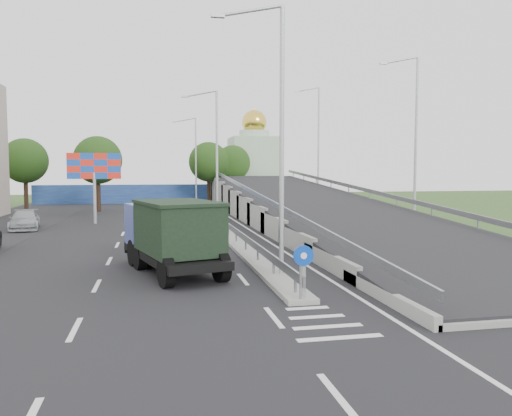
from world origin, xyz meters
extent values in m
plane|color=#2D4C1E|center=(0.00, 0.00, 0.00)|extent=(160.00, 160.00, 0.00)
cube|color=black|center=(-3.00, 20.00, 0.00)|extent=(26.00, 90.00, 0.04)
cube|color=gray|center=(0.00, 24.00, 0.10)|extent=(1.00, 44.00, 0.20)
cube|color=gray|center=(12.30, 24.00, 2.35)|extent=(0.10, 50.00, 0.32)
cube|color=gray|center=(2.80, 24.00, 2.35)|extent=(0.10, 50.00, 0.32)
cube|color=gray|center=(0.00, 24.00, 0.75)|extent=(0.08, 44.00, 0.32)
cylinder|color=gray|center=(0.00, 24.00, 0.50)|extent=(0.09, 0.09, 0.60)
cylinder|color=black|center=(0.00, 2.20, 0.80)|extent=(0.20, 0.20, 1.20)
cylinder|color=#0C3FBF|center=(0.00, 2.12, 1.55)|extent=(0.64, 0.05, 0.64)
cylinder|color=white|center=(0.00, 2.09, 1.55)|extent=(0.20, 0.03, 0.20)
cylinder|color=#B2B5B7|center=(0.30, 6.00, 5.20)|extent=(0.18, 0.18, 10.00)
cylinder|color=#B2B5B7|center=(-0.90, 6.00, 9.95)|extent=(2.57, 0.12, 0.66)
cube|color=#B2B5B7|center=(-2.10, 6.00, 9.70)|extent=(0.50, 0.18, 0.12)
cylinder|color=#B2B5B7|center=(0.30, 26.00, 5.20)|extent=(0.18, 0.18, 10.00)
cylinder|color=#B2B5B7|center=(-0.90, 26.00, 9.95)|extent=(2.57, 0.12, 0.66)
cube|color=#B2B5B7|center=(-2.10, 26.00, 9.70)|extent=(0.50, 0.18, 0.12)
cylinder|color=#B2B5B7|center=(0.30, 46.00, 5.20)|extent=(0.18, 0.18, 10.00)
cylinder|color=#B2B5B7|center=(-0.90, 46.00, 9.95)|extent=(2.57, 0.12, 0.66)
cube|color=#B2B5B7|center=(-2.10, 46.00, 9.70)|extent=(0.50, 0.18, 0.12)
cube|color=navy|center=(-4.00, 52.00, 1.20)|extent=(30.00, 0.50, 2.40)
cube|color=#B2CCAD|center=(10.00, 60.00, 4.50)|extent=(7.00, 7.00, 9.00)
cylinder|color=#B2CCAD|center=(10.00, 60.00, 9.50)|extent=(4.40, 4.40, 1.00)
sphere|color=gold|center=(10.00, 60.00, 11.20)|extent=(3.60, 3.60, 3.60)
cone|color=gold|center=(10.00, 60.00, 13.20)|extent=(0.30, 0.30, 1.20)
cylinder|color=#B2B5B7|center=(-9.00, 28.00, 2.00)|extent=(0.24, 0.24, 4.00)
cube|color=red|center=(-9.00, 28.00, 4.50)|extent=(4.00, 0.20, 2.00)
cylinder|color=black|center=(-10.00, 40.00, 2.00)|extent=(0.44, 0.44, 4.00)
sphere|color=#1D350E|center=(-10.00, 40.00, 5.20)|extent=(4.80, 4.80, 4.80)
cylinder|color=black|center=(2.00, 48.00, 2.00)|extent=(0.44, 0.44, 4.00)
sphere|color=#1D350E|center=(2.00, 48.00, 5.20)|extent=(4.80, 4.80, 4.80)
cylinder|color=black|center=(-18.00, 45.00, 2.00)|extent=(0.44, 0.44, 4.00)
sphere|color=#1D350E|center=(-18.00, 45.00, 5.20)|extent=(4.80, 4.80, 4.80)
cylinder|color=black|center=(6.00, 55.00, 2.00)|extent=(0.44, 0.44, 4.00)
sphere|color=#1D350E|center=(6.00, 55.00, 5.20)|extent=(4.80, 4.80, 4.80)
cylinder|color=black|center=(-5.33, 9.69, 0.58)|extent=(0.67, 1.21, 1.16)
cylinder|color=black|center=(-3.31, 10.26, 0.58)|extent=(0.67, 1.21, 1.16)
cylinder|color=black|center=(-5.07, 8.78, 0.58)|extent=(0.67, 1.21, 1.16)
cylinder|color=black|center=(-3.05, 9.35, 0.58)|extent=(0.67, 1.21, 1.16)
cylinder|color=black|center=(-4.06, 5.24, 0.58)|extent=(0.67, 1.21, 1.16)
cylinder|color=black|center=(-2.04, 5.81, 0.58)|extent=(0.67, 1.21, 1.16)
cube|color=black|center=(-3.71, 7.85, 0.74)|extent=(4.11, 6.93, 0.32)
cube|color=#384588|center=(-4.39, 10.23, 1.79)|extent=(2.78, 2.28, 1.79)
cube|color=black|center=(-4.61, 11.00, 2.26)|extent=(1.94, 0.61, 0.74)
cube|color=black|center=(-4.63, 11.09, 0.68)|extent=(2.37, 0.81, 0.53)
cube|color=black|center=(-3.54, 7.24, 1.89)|extent=(3.52, 4.53, 1.89)
cube|color=black|center=(-3.54, 7.24, 2.89)|extent=(3.65, 4.66, 0.13)
imported|color=#999EA1|center=(-13.41, 24.98, 0.68)|extent=(2.67, 4.93, 1.36)
camera|label=1|loc=(-4.41, -12.32, 4.13)|focal=35.00mm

